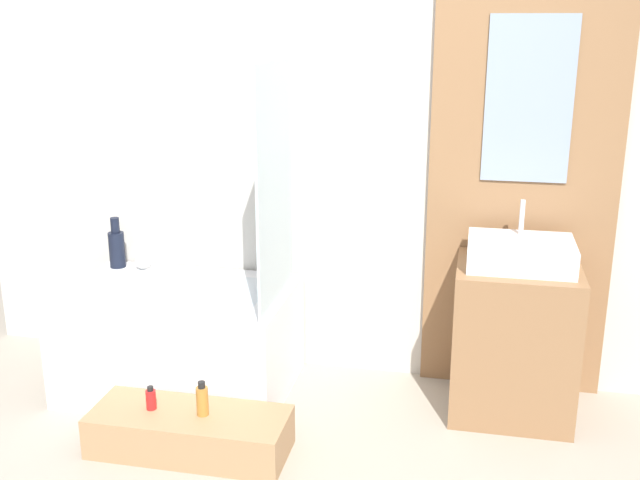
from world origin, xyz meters
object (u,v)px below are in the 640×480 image
wooden_step_bench (190,432)px  vase_round_light (143,261)px  bottle_soap_primary (151,399)px  bathtub (181,339)px  bottle_soap_secondary (202,400)px  sink (520,253)px  vase_tall_dark (117,247)px

wooden_step_bench → vase_round_light: size_ratio=9.50×
wooden_step_bench → bottle_soap_primary: bottle_soap_primary is taller
wooden_step_bench → bottle_soap_primary: (-0.18, 0.00, 0.14)m
bottle_soap_primary → bathtub: bearing=98.7°
bottle_soap_secondary → wooden_step_bench: bearing=180.0°
bathtub → sink: sink is taller
wooden_step_bench → vase_tall_dark: (-0.73, 0.85, 0.56)m
vase_tall_dark → bottle_soap_primary: 1.10m
bottle_soap_secondary → vase_tall_dark: bearing=133.1°
bathtub → bottle_soap_primary: size_ratio=10.32×
sink → bottle_soap_primary: bearing=-156.9°
bathtub → vase_round_light: (-0.32, 0.28, 0.31)m
wooden_step_bench → bottle_soap_primary: size_ratio=8.06×
vase_tall_dark → vase_round_light: size_ratio=3.03×
sink → vase_tall_dark: 2.14m
sink → vase_round_light: size_ratio=5.21×
bathtub → bottle_soap_primary: bearing=-81.3°
vase_round_light → bottle_soap_secondary: 1.11m
bathtub → bottle_soap_secondary: 0.66m
bathtub → vase_tall_dark: size_ratio=4.02×
bathtub → bottle_soap_secondary: bathtub is taller
vase_tall_dark → bottle_soap_primary: (0.56, -0.85, -0.41)m
wooden_step_bench → bottle_soap_primary: 0.23m
vase_round_light → bottle_soap_secondary: size_ratio=0.58×
bathtub → vase_tall_dark: (-0.47, 0.28, 0.38)m
vase_tall_dark → vase_round_light: vase_tall_dark is taller
wooden_step_bench → bathtub: bearing=114.8°
bottle_soap_primary → vase_round_light: bearing=115.5°
vase_tall_dark → bottle_soap_primary: size_ratio=2.57×
wooden_step_bench → vase_round_light: 1.14m
sink → bottle_soap_primary: (-1.57, -0.67, -0.57)m
vase_round_light → bottle_soap_primary: bearing=-64.5°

